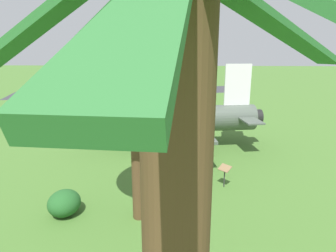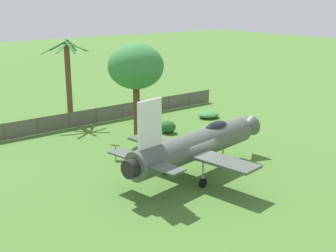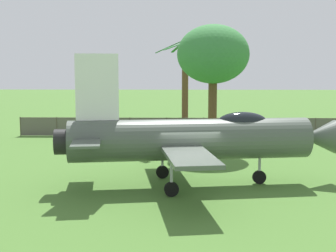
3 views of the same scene
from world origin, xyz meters
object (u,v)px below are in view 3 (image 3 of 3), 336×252
at_px(shrub_by_tree, 263,143).
at_px(info_plaque, 147,145).
at_px(shade_tree, 213,55).
at_px(display_jet, 199,138).
at_px(palm_tree, 185,84).

height_order(shrub_by_tree, info_plaque, info_plaque).
relative_size(shade_tree, shrub_by_tree, 5.38).
bearing_deg(display_jet, shrub_by_tree, 54.74).
bearing_deg(info_plaque, palm_tree, -10.96).
height_order(shade_tree, shrub_by_tree, shade_tree).
height_order(shade_tree, info_plaque, shade_tree).
bearing_deg(shade_tree, info_plaque, 126.77).
relative_size(display_jet, shade_tree, 1.59).
distance_m(palm_tree, info_plaque, 12.27).
xyz_separation_m(shade_tree, shrub_by_tree, (-0.06, -3.16, -5.45)).
distance_m(display_jet, info_plaque, 6.59).
distance_m(shrub_by_tree, info_plaque, 7.59).
relative_size(shade_tree, info_plaque, 6.88).
distance_m(display_jet, palm_tree, 17.65).
bearing_deg(palm_tree, display_jet, -178.68).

